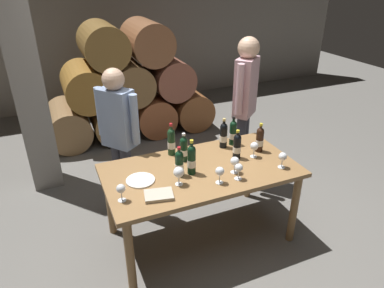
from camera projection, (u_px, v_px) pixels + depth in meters
name	position (u px, v px, depth m)	size (l,w,h in m)	color
ground_plane	(200.00, 235.00, 3.41)	(14.00, 14.00, 0.00)	#66635E
cellar_back_wall	(104.00, 27.00, 6.22)	(10.00, 0.24, 2.80)	gray
barrel_stack	(129.00, 88.00, 5.21)	(2.49, 0.90, 1.69)	brown
stone_pillar	(27.00, 78.00, 3.68)	(0.32, 0.32, 2.60)	gray
dining_table	(201.00, 177.00, 3.11)	(1.70, 0.90, 0.76)	olive
wine_bottle_0	(171.00, 141.00, 3.24)	(0.07, 0.07, 0.32)	#19381E
wine_bottle_1	(179.00, 163.00, 2.92)	(0.07, 0.07, 0.27)	black
wine_bottle_2	(233.00, 132.00, 3.44)	(0.07, 0.07, 0.30)	black
wine_bottle_3	(192.00, 159.00, 2.94)	(0.07, 0.07, 0.32)	black
wine_bottle_4	(184.00, 149.00, 3.14)	(0.07, 0.07, 0.27)	black
wine_bottle_5	(260.00, 139.00, 3.31)	(0.07, 0.07, 0.29)	black
wine_bottle_6	(237.00, 146.00, 3.19)	(0.07, 0.07, 0.28)	black
wine_bottle_7	(224.00, 135.00, 3.38)	(0.07, 0.07, 0.30)	black
wine_glass_0	(235.00, 162.00, 2.96)	(0.08, 0.08, 0.15)	white
wine_glass_1	(283.00, 157.00, 3.04)	(0.07, 0.07, 0.15)	white
wine_glass_2	(179.00, 172.00, 2.79)	(0.09, 0.09, 0.16)	white
wine_glass_3	(220.00, 172.00, 2.82)	(0.07, 0.07, 0.15)	white
wine_glass_4	(255.00, 147.00, 3.21)	(0.08, 0.08, 0.15)	white
wine_glass_5	(239.00, 168.00, 2.87)	(0.07, 0.07, 0.14)	white
wine_glass_6	(121.00, 189.00, 2.60)	(0.07, 0.07, 0.14)	white
tasting_notebook	(159.00, 195.00, 2.69)	(0.22, 0.16, 0.03)	#B2A893
serving_plate	(140.00, 180.00, 2.89)	(0.24, 0.24, 0.01)	white
sommelier_presenting	(245.00, 99.00, 3.86)	(0.40, 0.35, 1.72)	#383842
taster_seated_left	(119.00, 131.00, 3.39)	(0.34, 0.41, 1.54)	#383842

